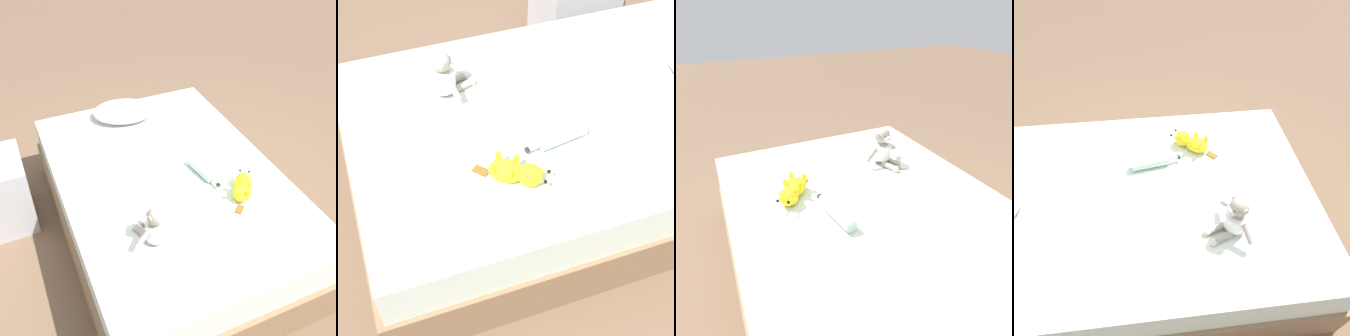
% 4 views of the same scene
% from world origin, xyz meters
% --- Properties ---
extents(ground_plane, '(16.00, 16.00, 0.00)m').
position_xyz_m(ground_plane, '(0.00, 0.00, 0.00)').
color(ground_plane, brown).
extents(bed, '(1.41, 2.06, 0.52)m').
position_xyz_m(bed, '(0.00, 0.00, 0.25)').
color(bed, '#846647').
rests_on(bed, ground_plane).
extents(plush_monkey, '(0.28, 0.25, 0.24)m').
position_xyz_m(plush_monkey, '(-0.29, -0.48, 0.61)').
color(plush_monkey, '#9E9384').
rests_on(plush_monkey, bed).
extents(plush_yellow_creature, '(0.24, 0.29, 0.10)m').
position_xyz_m(plush_yellow_creature, '(0.34, -0.35, 0.56)').
color(plush_yellow_creature, yellow).
rests_on(plush_yellow_creature, bed).
extents(glass_bottle, '(0.10, 0.30, 0.06)m').
position_xyz_m(glass_bottle, '(0.20, -0.09, 0.55)').
color(glass_bottle, '#B2D1B7').
rests_on(glass_bottle, bed).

